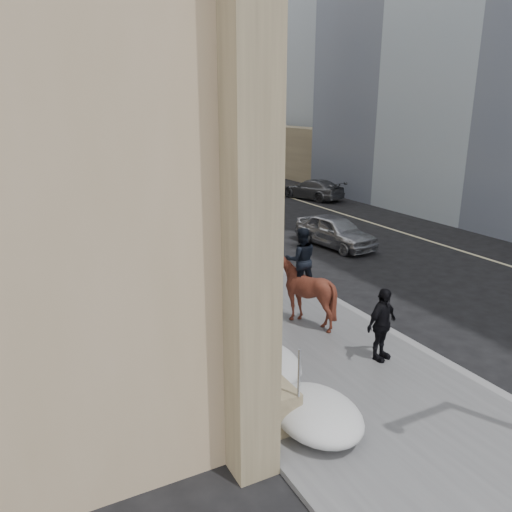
{
  "coord_description": "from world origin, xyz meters",
  "views": [
    {
      "loc": [
        -5.92,
        -8.4,
        5.77
      ],
      "look_at": [
        0.15,
        3.43,
        1.7
      ],
      "focal_mm": 35.0,
      "sensor_mm": 36.0,
      "label": 1
    }
  ],
  "objects": [
    {
      "name": "mounted_horse_right",
      "position": [
        0.83,
        2.06,
        1.17
      ],
      "size": [
        1.93,
        2.04,
        2.57
      ],
      "rotation": [
        0.0,
        0.0,
        2.8
      ],
      "color": "#491F14",
      "rests_on": "sidewalk"
    },
    {
      "name": "curb",
      "position": [
        2.62,
        10.0,
        0.06
      ],
      "size": [
        0.24,
        80.0,
        0.12
      ],
      "primitive_type": "cube",
      "color": "slate",
      "rests_on": "ground"
    },
    {
      "name": "mounted_horse_left",
      "position": [
        -1.35,
        2.35,
        1.31
      ],
      "size": [
        1.66,
        2.88,
        2.8
      ],
      "rotation": [
        0.0,
        0.0,
        3.31
      ],
      "color": "#4A2716",
      "rests_on": "sidewalk"
    },
    {
      "name": "streetlight_mid",
      "position": [
        2.74,
        14.0,
        4.58
      ],
      "size": [
        1.71,
        0.24,
        8.0
      ],
      "color": "#2D2D30",
      "rests_on": "ground"
    },
    {
      "name": "ground",
      "position": [
        0.0,
        0.0,
        0.0
      ],
      "size": [
        140.0,
        140.0,
        0.0
      ],
      "primitive_type": "plane",
      "color": "black",
      "rests_on": "ground"
    },
    {
      "name": "bg_building_mid",
      "position": [
        4.0,
        60.0,
        14.0
      ],
      "size": [
        30.0,
        12.0,
        28.0
      ],
      "primitive_type": "cube",
      "color": "slate",
      "rests_on": "ground"
    },
    {
      "name": "traffic_signal",
      "position": [
        2.07,
        22.0,
        4.0
      ],
      "size": [
        4.1,
        0.22,
        6.0
      ],
      "color": "#2D2D30",
      "rests_on": "ground"
    },
    {
      "name": "car_grey",
      "position": [
        11.51,
        17.77,
        0.62
      ],
      "size": [
        2.86,
        4.6,
        1.24
      ],
      "primitive_type": "imported",
      "rotation": [
        0.0,
        0.0,
        3.42
      ],
      "color": "#4D4F54",
      "rests_on": "ground"
    },
    {
      "name": "pedestrian",
      "position": [
        1.34,
        -0.5,
        0.98
      ],
      "size": [
        1.09,
        0.67,
        1.73
      ],
      "primitive_type": "imported",
      "rotation": [
        0.0,
        0.0,
        0.26
      ],
      "color": "black",
      "rests_on": "sidewalk"
    },
    {
      "name": "lane_line",
      "position": [
        10.5,
        10.0,
        0.01
      ],
      "size": [
        0.15,
        70.0,
        0.01
      ],
      "primitive_type": "cube",
      "color": "#BFB78C",
      "rests_on": "ground"
    },
    {
      "name": "streetlight_far",
      "position": [
        2.74,
        34.0,
        4.58
      ],
      "size": [
        1.71,
        0.24,
        8.0
      ],
      "color": "#2D2D30",
      "rests_on": "ground"
    },
    {
      "name": "snow_bank",
      "position": [
        -1.42,
        8.11,
        0.47
      ],
      "size": [
        1.7,
        18.1,
        0.76
      ],
      "color": "silver",
      "rests_on": "sidewalk"
    },
    {
      "name": "sidewalk",
      "position": [
        0.0,
        10.0,
        0.06
      ],
      "size": [
        5.0,
        80.0,
        0.12
      ],
      "primitive_type": "cube",
      "color": "#4D4E50",
      "rests_on": "ground"
    },
    {
      "name": "car_silver",
      "position": [
        6.29,
        8.11,
        0.66
      ],
      "size": [
        2.04,
        4.06,
        1.33
      ],
      "primitive_type": "imported",
      "rotation": [
        0.0,
        0.0,
        0.12
      ],
      "color": "#9A9CA2",
      "rests_on": "ground"
    },
    {
      "name": "far_podium",
      "position": [
        15.5,
        10.0,
        2.0
      ],
      "size": [
        2.0,
        80.0,
        4.0
      ],
      "primitive_type": "cube",
      "color": "#75654B",
      "rests_on": "ground"
    }
  ]
}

